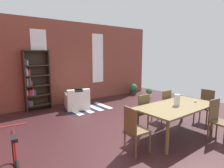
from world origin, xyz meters
name	(u,v)px	position (x,y,z in m)	size (l,w,h in m)	color
ground_plane	(136,131)	(0.00, 0.00, 0.00)	(9.57, 9.57, 0.00)	#371B1E
back_wall_brick	(71,63)	(0.00, 3.74, 1.62)	(8.11, 0.12, 3.24)	brown
window_pane_0	(40,59)	(-1.24, 3.67, 1.78)	(0.55, 0.02, 2.10)	white
window_pane_1	(98,58)	(1.24, 3.67, 1.78)	(0.55, 0.02, 2.10)	white
dining_table	(177,108)	(0.64, -0.75, 0.67)	(2.09, 1.06, 0.74)	brown
vase_on_table	(177,100)	(0.62, -0.75, 0.88)	(0.14, 0.14, 0.27)	silver
tealight_candle_0	(196,102)	(1.27, -0.87, 0.76)	(0.04, 0.04, 0.04)	silver
tealight_candle_1	(195,102)	(1.24, -0.86, 0.77)	(0.04, 0.04, 0.04)	silver
dining_chair_far_right	(163,105)	(1.11, 0.01, 0.51)	(0.40, 0.40, 0.95)	brown
dining_chair_head_right	(205,105)	(2.05, -0.74, 0.51)	(0.41, 0.41, 0.95)	#4C3C28
dining_chair_near_right	(218,119)	(1.11, -1.50, 0.51)	(0.44, 0.44, 0.95)	brown
dining_chair_head_left	(135,128)	(-0.78, -0.74, 0.51)	(0.44, 0.44, 0.95)	brown
dining_chair_far_left	(140,111)	(0.16, 0.01, 0.51)	(0.41, 0.41, 0.95)	brown
bookshelf_tall	(35,81)	(-1.48, 3.50, 1.04)	(0.87, 0.29, 2.11)	#2D2319
armchair_white	(77,101)	(-0.26, 2.79, 0.28)	(0.97, 0.97, 0.75)	white
bicycle_second	(16,166)	(-2.86, -0.38, 0.34)	(0.44, 1.68, 0.88)	black
potted_plant_by_shelf	(133,89)	(3.02, 3.24, 0.28)	(0.40, 0.40, 0.54)	#333338
potted_plant_corner	(149,92)	(3.07, 2.27, 0.26)	(0.28, 0.28, 0.46)	silver
striped_rug	(87,109)	(-0.01, 2.51, 0.00)	(1.61, 1.07, 0.01)	#1E1E33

